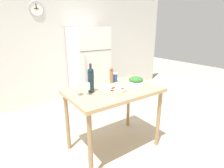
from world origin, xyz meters
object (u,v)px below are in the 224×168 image
Objects in this scene: pepper_mill at (111,76)px; salad_bowl at (136,81)px; homemade_pizza at (113,89)px; wine_bottle at (91,79)px; wine_glass_far at (78,87)px; salt_canister at (115,77)px; wine_glass_near at (87,87)px; refrigerator at (89,65)px.

pepper_mill reaches higher than salad_bowl.
wine_bottle is at bearing 157.45° from homemade_pizza.
salad_bowl is at bearing -46.32° from pepper_mill.
salt_canister is (0.72, 0.22, -0.04)m from wine_glass_far.
salt_canister reaches higher than salad_bowl.
salt_canister is (0.26, 0.30, 0.05)m from homemade_pizza.
wine_bottle is 1.03× the size of homemade_pizza.
wine_glass_near is 1.00× the size of wine_glass_far.
refrigerator is at bearing 71.15° from homemade_pizza.
wine_bottle is 2.41× the size of wine_glass_near.
wine_glass_near is 1.15× the size of salt_canister.
wine_bottle reaches higher than homemade_pizza.
homemade_pizza is at bearing -22.55° from wine_bottle.
refrigerator is 4.66× the size of wine_bottle.
wine_glass_near is (-0.09, -0.07, -0.06)m from wine_bottle.
homemade_pizza is at bearing -122.20° from pepper_mill.
wine_glass_far is 0.65m from pepper_mill.
homemade_pizza is at bearing -10.83° from wine_glass_far.
refrigerator is 1.94m from homemade_pizza.
salt_canister is at bearing -103.35° from refrigerator.
wine_glass_near is 0.78m from salad_bowl.
pepper_mill is 0.10m from salt_canister.
wine_bottle is 2.77× the size of salt_canister.
wine_bottle reaches higher than wine_glass_far.
refrigerator is 1.96m from wine_bottle.
wine_glass_far is at bearing -163.11° from salt_canister.
wine_bottle is 0.70m from salad_bowl.
wine_bottle is at bearing 172.35° from salad_bowl.
wine_glass_near is 0.62× the size of salad_bowl.
pepper_mill is 0.65× the size of homemade_pizza.
refrigerator is at bearing 58.35° from wine_glass_far.
pepper_mill is 0.95× the size of salad_bowl.
refrigerator reaches higher than salt_canister.
homemade_pizza is (-0.17, -0.28, -0.09)m from pepper_mill.
wine_bottle is 1.51× the size of salad_bowl.
wine_bottle is at bearing -158.68° from pepper_mill.
wine_glass_far reaches higher than salt_canister.
wine_glass_far reaches higher than homemade_pizza.
pepper_mill is at bearing 16.82° from wine_glass_far.
salad_bowl is at bearing -7.65° from wine_bottle.
wine_glass_far is (-0.10, 0.05, 0.00)m from wine_glass_near.
salad_bowl is at bearing -4.62° from wine_glass_far.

